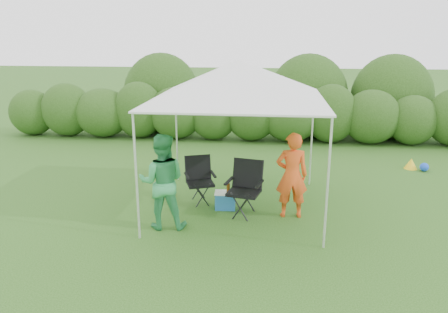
# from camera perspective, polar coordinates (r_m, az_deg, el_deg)

# --- Properties ---
(ground) EXTENTS (70.00, 70.00, 0.00)m
(ground) POSITION_cam_1_polar(r_m,az_deg,el_deg) (8.13, 1.43, -7.97)
(ground) COLOR #34631F
(hedge) EXTENTS (16.10, 1.53, 1.80)m
(hedge) POSITION_cam_1_polar(r_m,az_deg,el_deg) (13.64, 4.14, 5.47)
(hedge) COLOR #2C5219
(hedge) RESTS_ON ground
(canopy) EXTENTS (3.10, 3.10, 2.83)m
(canopy) POSITION_cam_1_polar(r_m,az_deg,el_deg) (7.97, 1.87, 9.95)
(canopy) COLOR silver
(canopy) RESTS_ON ground
(chair_right) EXTENTS (0.72, 0.68, 1.02)m
(chair_right) POSITION_cam_1_polar(r_m,az_deg,el_deg) (8.11, 2.82, -3.64)
(chair_right) COLOR black
(chair_right) RESTS_ON ground
(chair_left) EXTENTS (0.69, 0.66, 0.92)m
(chair_left) POSITION_cam_1_polar(r_m,az_deg,el_deg) (8.71, -3.24, -2.62)
(chair_left) COLOR black
(chair_left) RESTS_ON ground
(man) EXTENTS (0.61, 0.43, 1.59)m
(man) POSITION_cam_1_polar(r_m,az_deg,el_deg) (8.00, 8.84, -2.46)
(man) COLOR #F2511B
(man) RESTS_ON ground
(woman) EXTENTS (0.88, 0.72, 1.67)m
(woman) POSITION_cam_1_polar(r_m,az_deg,el_deg) (7.54, -8.07, -3.26)
(woman) COLOR #339E58
(woman) RESTS_ON ground
(cooler) EXTENTS (0.42, 0.31, 0.34)m
(cooler) POSITION_cam_1_polar(r_m,az_deg,el_deg) (8.46, 0.17, -5.72)
(cooler) COLOR #2467A6
(cooler) RESTS_ON ground
(bottle) EXTENTS (0.06, 0.06, 0.24)m
(bottle) POSITION_cam_1_polar(r_m,az_deg,el_deg) (8.31, 0.55, -4.00)
(bottle) COLOR #592D0C
(bottle) RESTS_ON cooler
(lawn_toy) EXTENTS (0.53, 0.44, 0.27)m
(lawn_toy) POSITION_cam_1_polar(r_m,az_deg,el_deg) (11.82, 23.61, -0.97)
(lawn_toy) COLOR yellow
(lawn_toy) RESTS_ON ground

